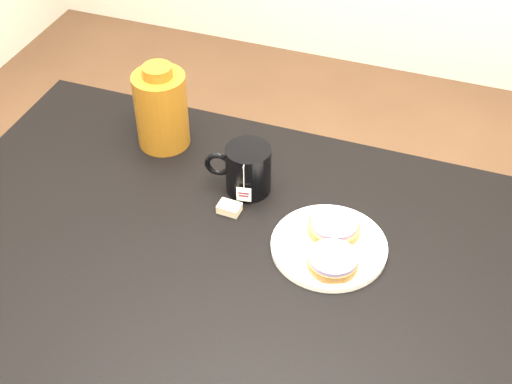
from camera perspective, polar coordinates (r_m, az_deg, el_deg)
table at (r=1.38m, az=0.40°, el=-9.11°), size 1.40×0.90×0.75m
plate at (r=1.37m, az=5.86°, el=-4.29°), size 0.22×0.22×0.02m
bagel_back at (r=1.38m, az=6.27°, el=-2.74°), size 0.11×0.11×0.03m
bagel_front at (r=1.32m, az=6.17°, el=-5.50°), size 0.13×0.13×0.03m
mug at (r=1.46m, az=-0.71°, el=1.85°), size 0.15×0.11×0.10m
teabag_pouch at (r=1.44m, az=-2.15°, el=-1.29°), size 0.05×0.03×0.02m
bagel_package at (r=1.57m, az=-7.58°, el=6.63°), size 0.13×0.13×0.20m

